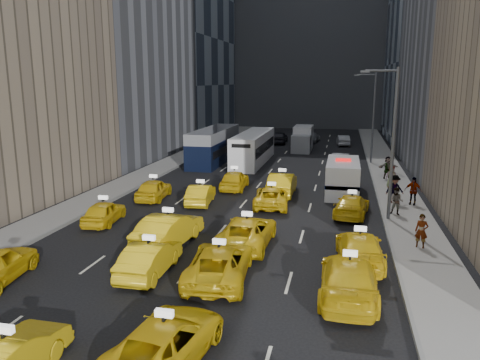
# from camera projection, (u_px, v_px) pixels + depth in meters

# --- Properties ---
(ground) EXTENTS (160.00, 160.00, 0.00)m
(ground) POSITION_uv_depth(u_px,v_px,m) (170.00, 293.00, 18.54)
(ground) COLOR black
(ground) RESTS_ON ground
(sidewalk_west) EXTENTS (3.00, 90.00, 0.15)m
(sidewalk_west) POSITION_uv_depth(u_px,v_px,m) (160.00, 168.00, 44.61)
(sidewalk_west) COLOR gray
(sidewalk_west) RESTS_ON ground
(sidewalk_east) EXTENTS (3.00, 90.00, 0.15)m
(sidewalk_east) POSITION_uv_depth(u_px,v_px,m) (389.00, 178.00, 40.18)
(sidewalk_east) COLOR gray
(sidewalk_east) RESTS_ON ground
(curb_west) EXTENTS (0.15, 90.00, 0.18)m
(curb_west) POSITION_uv_depth(u_px,v_px,m) (174.00, 168.00, 44.30)
(curb_west) COLOR slate
(curb_west) RESTS_ON ground
(curb_east) EXTENTS (0.15, 90.00, 0.18)m
(curb_east) POSITION_uv_depth(u_px,v_px,m) (372.00, 177.00, 40.48)
(curb_east) COLOR slate
(curb_east) RESTS_ON ground
(building_backdrop) EXTENTS (30.00, 12.00, 40.00)m
(building_backdrop) POSITION_uv_depth(u_px,v_px,m) (312.00, 13.00, 83.11)
(building_backdrop) COLOR slate
(building_backdrop) RESTS_ON ground
(streetlight_near) EXTENTS (2.15, 0.22, 9.00)m
(streetlight_near) POSITION_uv_depth(u_px,v_px,m) (391.00, 139.00, 27.03)
(streetlight_near) COLOR #595B60
(streetlight_near) RESTS_ON ground
(streetlight_far) EXTENTS (2.15, 0.22, 9.00)m
(streetlight_far) POSITION_uv_depth(u_px,v_px,m) (372.00, 115.00, 46.13)
(streetlight_far) COLOR #595B60
(streetlight_far) RESTS_ON ground
(taxi_1) EXTENTS (1.52, 4.22, 1.38)m
(taxi_1) POSITION_uv_depth(u_px,v_px,m) (8.00, 359.00, 12.96)
(taxi_1) COLOR yellow
(taxi_1) RESTS_ON ground
(taxi_2) EXTENTS (2.90, 5.17, 1.37)m
(taxi_2) POSITION_uv_depth(u_px,v_px,m) (165.00, 341.00, 13.87)
(taxi_2) COLOR yellow
(taxi_2) RESTS_ON ground
(taxi_5) EXTENTS (1.57, 4.36, 1.43)m
(taxi_5) POSITION_uv_depth(u_px,v_px,m) (150.00, 258.00, 20.26)
(taxi_5) COLOR yellow
(taxi_5) RESTS_ON ground
(taxi_6) EXTENTS (2.89, 5.45, 1.46)m
(taxi_6) POSITION_uv_depth(u_px,v_px,m) (219.00, 263.00, 19.68)
(taxi_6) COLOR yellow
(taxi_6) RESTS_ON ground
(taxi_7) EXTENTS (2.25, 5.45, 1.58)m
(taxi_7) POSITION_uv_depth(u_px,v_px,m) (349.00, 278.00, 18.05)
(taxi_7) COLOR yellow
(taxi_7) RESTS_ON ground
(taxi_8) EXTENTS (2.05, 4.11, 1.34)m
(taxi_8) POSITION_uv_depth(u_px,v_px,m) (104.00, 212.00, 27.46)
(taxi_8) COLOR yellow
(taxi_8) RESTS_ON ground
(taxi_9) EXTENTS (2.32, 5.21, 1.66)m
(taxi_9) POSITION_uv_depth(u_px,v_px,m) (169.00, 230.00, 23.74)
(taxi_9) COLOR yellow
(taxi_9) RESTS_ON ground
(taxi_10) EXTENTS (2.50, 5.27, 1.45)m
(taxi_10) POSITION_uv_depth(u_px,v_px,m) (247.00, 232.00, 23.76)
(taxi_10) COLOR yellow
(taxi_10) RESTS_ON ground
(taxi_11) EXTENTS (2.29, 5.12, 1.46)m
(taxi_11) POSITION_uv_depth(u_px,v_px,m) (359.00, 248.00, 21.37)
(taxi_11) COLOR yellow
(taxi_11) RESTS_ON ground
(taxi_12) EXTENTS (2.12, 4.43, 1.46)m
(taxi_12) POSITION_uv_depth(u_px,v_px,m) (154.00, 189.00, 33.00)
(taxi_12) COLOR yellow
(taxi_12) RESTS_ON ground
(taxi_13) EXTENTS (1.89, 4.25, 1.36)m
(taxi_13) POSITION_uv_depth(u_px,v_px,m) (201.00, 194.00, 31.82)
(taxi_13) COLOR yellow
(taxi_13) RESTS_ON ground
(taxi_14) EXTENTS (2.63, 4.94, 1.32)m
(taxi_14) POSITION_uv_depth(u_px,v_px,m) (272.00, 197.00, 31.19)
(taxi_14) COLOR yellow
(taxi_14) RESTS_ON ground
(taxi_15) EXTENTS (2.46, 4.77, 1.32)m
(taxi_15) POSITION_uv_depth(u_px,v_px,m) (352.00, 206.00, 28.95)
(taxi_15) COLOR yellow
(taxi_15) RESTS_ON ground
(taxi_16) EXTENTS (1.92, 4.47, 1.50)m
(taxi_16) POSITION_uv_depth(u_px,v_px,m) (234.00, 180.00, 36.02)
(taxi_16) COLOR yellow
(taxi_16) RESTS_ON ground
(taxi_17) EXTENTS (1.76, 4.98, 1.64)m
(taxi_17) POSITION_uv_depth(u_px,v_px,m) (282.00, 184.00, 34.29)
(taxi_17) COLOR yellow
(taxi_17) RESTS_ON ground
(nypd_van) EXTENTS (2.77, 6.24, 2.62)m
(nypd_van) POSITION_uv_depth(u_px,v_px,m) (343.00, 178.00, 34.67)
(nypd_van) COLOR silver
(nypd_van) RESTS_ON ground
(double_decker) EXTENTS (3.26, 11.69, 3.36)m
(double_decker) POSITION_uv_depth(u_px,v_px,m) (214.00, 146.00, 48.07)
(double_decker) COLOR black
(double_decker) RESTS_ON ground
(city_bus) EXTENTS (3.81, 12.11, 3.07)m
(city_bus) POSITION_uv_depth(u_px,v_px,m) (253.00, 148.00, 47.55)
(city_bus) COLOR white
(city_bus) RESTS_ON ground
(box_truck) EXTENTS (2.80, 6.46, 2.87)m
(box_truck) POSITION_uv_depth(u_px,v_px,m) (303.00, 139.00, 55.96)
(box_truck) COLOR silver
(box_truck) RESTS_ON ground
(misc_car_0) EXTENTS (2.00, 4.57, 1.46)m
(misc_car_0) POSITION_uv_depth(u_px,v_px,m) (341.00, 160.00, 44.82)
(misc_car_0) COLOR #ABAEB3
(misc_car_0) RESTS_ON ground
(misc_car_1) EXTENTS (2.71, 5.37, 1.46)m
(misc_car_1) POSITION_uv_depth(u_px,v_px,m) (238.00, 141.00, 59.68)
(misc_car_1) COLOR black
(misc_car_1) RESTS_ON ground
(misc_car_2) EXTENTS (2.42, 5.02, 1.41)m
(misc_car_2) POSITION_uv_depth(u_px,v_px,m) (311.00, 137.00, 63.59)
(misc_car_2) COLOR gray
(misc_car_2) RESTS_ON ground
(misc_car_3) EXTENTS (2.00, 4.83, 1.64)m
(misc_car_3) POSITION_uv_depth(u_px,v_px,m) (279.00, 137.00, 62.20)
(misc_car_3) COLOR black
(misc_car_3) RESTS_ON ground
(misc_car_4) EXTENTS (1.82, 4.20, 1.34)m
(misc_car_4) POSITION_uv_depth(u_px,v_px,m) (343.00, 140.00, 60.40)
(misc_car_4) COLOR #95979C
(misc_car_4) RESTS_ON ground
(pedestrian_0) EXTENTS (0.70, 0.55, 1.69)m
(pedestrian_0) POSITION_uv_depth(u_px,v_px,m) (421.00, 231.00, 23.01)
(pedestrian_0) COLOR gray
(pedestrian_0) RESTS_ON sidewalk_east
(pedestrian_1) EXTENTS (0.93, 0.70, 1.71)m
(pedestrian_1) POSITION_uv_depth(u_px,v_px,m) (396.00, 201.00, 28.63)
(pedestrian_1) COLOR gray
(pedestrian_1) RESTS_ON sidewalk_east
(pedestrian_2) EXTENTS (1.33, 0.88, 1.91)m
(pedestrian_2) POSITION_uv_depth(u_px,v_px,m) (395.00, 189.00, 31.42)
(pedestrian_2) COLOR gray
(pedestrian_2) RESTS_ON sidewalk_east
(pedestrian_3) EXTENTS (1.19, 0.82, 1.86)m
(pedestrian_3) POSITION_uv_depth(u_px,v_px,m) (413.00, 191.00, 31.00)
(pedestrian_3) COLOR gray
(pedestrian_3) RESTS_ON sidewalk_east
(pedestrian_4) EXTENTS (0.84, 0.47, 1.71)m
(pedestrian_4) POSITION_uv_depth(u_px,v_px,m) (391.00, 177.00, 35.94)
(pedestrian_4) COLOR gray
(pedestrian_4) RESTS_ON sidewalk_east
(pedestrian_5) EXTENTS (1.80, 1.04, 1.86)m
(pedestrian_5) POSITION_uv_depth(u_px,v_px,m) (388.00, 167.00, 39.31)
(pedestrian_5) COLOR gray
(pedestrian_5) RESTS_ON sidewalk_east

